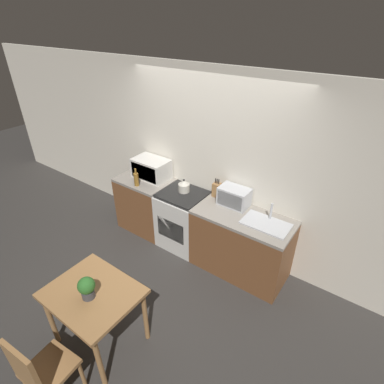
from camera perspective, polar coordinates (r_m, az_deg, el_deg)
name	(u,v)px	position (r m, az deg, el deg)	size (l,w,h in m)	color
ground_plane	(170,271)	(4.34, -4.21, -14.82)	(16.00, 16.00, 0.00)	#33302D
wall_back	(210,163)	(4.21, 3.36, 5.47)	(10.00, 0.06, 2.60)	silver
counter_left_run	(147,203)	(4.92, -8.60, -2.13)	(0.84, 0.62, 0.90)	brown
counter_right_run	(241,244)	(4.12, 9.26, -9.68)	(1.28, 0.62, 0.90)	brown
stove_range	(183,219)	(4.51, -1.67, -5.19)	(0.65, 0.62, 0.90)	silver
kettle	(184,186)	(4.27, -1.55, 1.13)	(0.16, 0.16, 0.20)	beige
microwave	(151,169)	(4.66, -7.76, 4.43)	(0.55, 0.36, 0.30)	silver
bottle	(136,179)	(4.48, -10.57, 2.44)	(0.07, 0.07, 0.28)	olive
knife_block	(217,190)	(4.16, 4.73, 0.45)	(0.10, 0.10, 0.27)	#9E7042
toaster_oven	(234,197)	(3.98, 8.01, -0.90)	(0.40, 0.26, 0.25)	silver
sink_basin	(266,223)	(3.75, 13.94, -5.81)	(0.57, 0.34, 0.24)	silver
dining_table	(94,299)	(3.32, -18.23, -18.79)	(0.89, 0.72, 0.75)	#9E7042
dining_chair	(40,371)	(3.21, -26.98, -28.05)	(0.42, 0.42, 0.93)	#9E7042
potted_plant	(87,287)	(3.12, -19.42, -16.76)	(0.17, 0.17, 0.24)	#424247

